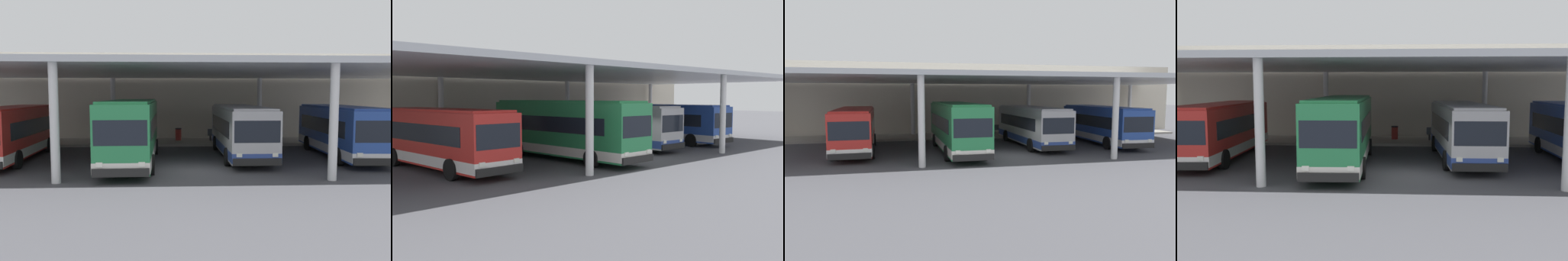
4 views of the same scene
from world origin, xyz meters
TOP-DOWN VIEW (x-y plane):
  - ground_plane at (0.00, 0.00)m, footprint 200.00×200.00m
  - platform_kerb at (0.00, 11.75)m, footprint 42.00×4.50m
  - station_building_facade at (0.00, 15.00)m, footprint 48.00×1.60m
  - canopy_shelter at (0.00, 5.50)m, footprint 40.00×17.00m
  - bus_nearest_bay at (-10.58, 4.09)m, footprint 3.11×10.65m
  - bus_second_bay at (-3.39, 2.57)m, footprint 2.89×11.38m
  - bus_middle_bay at (3.08, 4.54)m, footprint 2.77×10.54m
  - bus_far_bay at (9.37, 4.28)m, footprint 3.10×10.65m
  - bench_waiting at (2.54, 11.82)m, footprint 1.80×0.45m
  - trash_bin at (-0.73, 12.11)m, footprint 0.52×0.52m

SIDE VIEW (x-z plane):
  - ground_plane at x=0.00m, z-range 0.00..0.00m
  - platform_kerb at x=0.00m, z-range 0.00..0.18m
  - bench_waiting at x=2.54m, z-range 0.20..1.12m
  - trash_bin at x=-0.73m, z-range 0.19..1.17m
  - bus_nearest_bay at x=-10.58m, z-range 0.07..3.24m
  - bus_middle_bay at x=3.08m, z-range 0.07..3.24m
  - bus_far_bay at x=9.37m, z-range 0.07..3.24m
  - bus_second_bay at x=-3.39m, z-range 0.06..3.63m
  - station_building_facade at x=0.00m, z-range 0.00..7.42m
  - canopy_shelter at x=0.00m, z-range 2.54..8.09m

